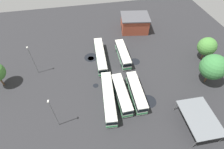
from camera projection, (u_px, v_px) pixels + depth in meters
name	position (u px, v px, depth m)	size (l,w,h in m)	color
ground_plane	(116.00, 77.00, 49.61)	(94.49, 94.49, 0.00)	#28282B
bus_row0_slot0	(100.00, 56.00, 53.20)	(14.82, 3.27, 3.40)	silver
bus_row0_slot2	(123.00, 54.00, 53.75)	(11.60, 2.72, 3.40)	silver
bus_row1_slot0	(109.00, 97.00, 42.65)	(14.89, 3.89, 3.40)	silver
bus_row1_slot1	(122.00, 94.00, 43.30)	(11.79, 2.86, 3.40)	silver
bus_row1_slot2	(136.00, 92.00, 43.76)	(11.77, 2.92, 3.40)	silver
depot_building	(135.00, 23.00, 64.05)	(9.87, 11.33, 5.68)	#99422D
maintenance_shelter	(200.00, 118.00, 37.11)	(9.92, 7.00, 3.60)	slate
lamp_post_mid_lot	(33.00, 60.00, 47.06)	(0.56, 0.28, 9.47)	slate
lamp_post_near_entrance	(54.00, 113.00, 35.80)	(0.56, 0.28, 9.67)	slate
tree_south_edge	(213.00, 67.00, 44.31)	(6.69, 6.69, 9.10)	brown
tree_north_edge	(207.00, 46.00, 51.65)	(5.48, 5.48, 7.48)	brown
puddle_between_rows	(96.00, 86.00, 47.48)	(1.54, 1.54, 0.01)	black
puddle_centre_drain	(135.00, 62.00, 54.05)	(3.06, 3.06, 0.01)	black
puddle_front_lane	(91.00, 57.00, 55.40)	(4.25, 4.25, 0.01)	black
puddle_back_corner	(148.00, 101.00, 43.98)	(4.06, 4.06, 0.01)	black
puddle_near_shelter	(91.00, 58.00, 55.05)	(2.01, 2.01, 0.01)	black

